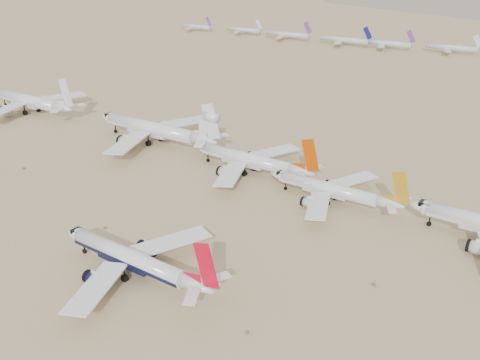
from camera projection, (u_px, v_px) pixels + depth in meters
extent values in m
plane|color=#947656|center=(150.00, 294.00, 114.86)|extent=(7000.00, 7000.00, 0.00)
cylinder|color=white|center=(128.00, 257.00, 120.30)|extent=(33.02, 3.90, 3.90)
cube|color=black|center=(128.00, 259.00, 120.49)|extent=(32.36, 3.96, 0.88)
sphere|color=white|center=(80.00, 236.00, 129.07)|extent=(3.90, 3.90, 3.90)
cube|color=black|center=(78.00, 231.00, 128.96)|extent=(2.73, 2.54, 0.98)
cone|color=white|center=(198.00, 286.00, 109.33)|extent=(8.26, 3.90, 3.90)
cube|color=white|center=(96.00, 287.00, 110.53)|extent=(12.75, 20.10, 0.61)
cube|color=white|center=(192.00, 296.00, 105.44)|extent=(5.24, 6.85, 0.23)
cylinder|color=black|center=(96.00, 280.00, 116.16)|extent=(4.59, 2.81, 2.81)
cube|color=white|center=(171.00, 242.00, 127.89)|extent=(12.75, 20.10, 0.61)
cube|color=white|center=(216.00, 278.00, 111.13)|extent=(5.24, 6.85, 0.23)
cylinder|color=black|center=(148.00, 249.00, 128.32)|extent=(4.59, 2.81, 2.81)
cube|color=red|center=(206.00, 266.00, 105.86)|extent=(6.26, 0.31, 10.31)
cylinder|color=black|center=(85.00, 251.00, 130.10)|extent=(1.17, 0.49, 1.17)
cylinder|color=black|center=(125.00, 278.00, 118.97)|extent=(1.64, 0.98, 1.64)
cylinder|color=black|center=(142.00, 267.00, 123.06)|extent=(1.64, 0.98, 1.64)
sphere|color=white|center=(427.00, 208.00, 141.83)|extent=(4.32, 4.32, 4.32)
cube|color=black|center=(425.00, 204.00, 141.70)|extent=(3.02, 2.81, 1.08)
cylinder|color=silver|center=(480.00, 249.00, 127.88)|extent=(4.95, 3.11, 3.11)
cylinder|color=black|center=(429.00, 224.00, 142.96)|extent=(1.30, 0.54, 1.30)
cylinder|color=white|center=(328.00, 188.00, 155.45)|extent=(30.53, 3.71, 3.71)
cube|color=silver|center=(328.00, 190.00, 155.63)|extent=(29.92, 3.77, 0.83)
sphere|color=white|center=(283.00, 177.00, 163.57)|extent=(3.71, 3.71, 3.71)
cube|color=black|center=(282.00, 173.00, 163.46)|extent=(2.60, 2.41, 0.93)
cone|color=white|center=(391.00, 204.00, 145.31)|extent=(7.63, 3.71, 3.71)
cube|color=white|center=(318.00, 206.00, 146.39)|extent=(11.79, 18.58, 0.57)
cube|color=white|center=(392.00, 208.00, 141.70)|extent=(4.85, 6.34, 0.22)
cylinder|color=silver|center=(310.00, 203.00, 151.61)|extent=(4.24, 2.67, 2.67)
cube|color=white|center=(351.00, 180.00, 162.52)|extent=(11.79, 18.58, 0.57)
cube|color=white|center=(401.00, 199.00, 146.98)|extent=(4.85, 6.34, 0.22)
cylinder|color=silver|center=(334.00, 186.00, 162.93)|extent=(4.24, 2.67, 2.67)
cube|color=gold|center=(401.00, 188.00, 142.09)|extent=(5.79, 0.30, 9.53)
cylinder|color=black|center=(286.00, 188.00, 164.54)|extent=(1.11, 0.46, 1.11)
cylinder|color=black|center=(327.00, 203.00, 154.21)|extent=(1.56, 0.93, 1.56)
cylinder|color=black|center=(335.00, 197.00, 158.10)|extent=(1.56, 0.93, 1.56)
cylinder|color=white|center=(246.00, 159.00, 176.11)|extent=(34.31, 4.19, 4.19)
cube|color=silver|center=(246.00, 160.00, 176.32)|extent=(33.62, 4.26, 0.94)
sphere|color=white|center=(205.00, 148.00, 185.23)|extent=(4.19, 4.19, 4.19)
cube|color=black|center=(204.00, 145.00, 185.11)|extent=(2.94, 2.73, 1.05)
cone|color=white|center=(302.00, 172.00, 164.71)|extent=(8.58, 4.19, 4.19)
cube|color=white|center=(231.00, 174.00, 165.92)|extent=(13.25, 20.88, 0.65)
cube|color=white|center=(301.00, 176.00, 160.65)|extent=(5.45, 7.12, 0.25)
cylinder|color=silver|center=(226.00, 173.00, 171.79)|extent=(4.77, 3.02, 3.02)
cube|color=white|center=(272.00, 152.00, 184.06)|extent=(13.25, 20.88, 0.65)
cube|color=white|center=(313.00, 168.00, 166.59)|extent=(5.45, 7.12, 0.25)
cylinder|color=silver|center=(255.00, 157.00, 184.53)|extent=(4.77, 3.02, 3.02)
cube|color=#C03F00|center=(310.00, 155.00, 161.09)|extent=(6.50, 0.34, 10.71)
cylinder|color=black|center=(208.00, 160.00, 186.33)|extent=(1.26, 0.52, 1.26)
cylinder|color=black|center=(244.00, 173.00, 174.71)|extent=(1.76, 1.05, 1.76)
cylinder|color=black|center=(254.00, 168.00, 179.10)|extent=(1.76, 1.05, 1.76)
cylinder|color=white|center=(151.00, 128.00, 203.20)|extent=(42.63, 5.10, 5.10)
cube|color=silver|center=(151.00, 129.00, 203.45)|extent=(41.78, 5.18, 1.15)
sphere|color=white|center=(112.00, 119.00, 214.53)|extent=(5.10, 5.10, 5.10)
cube|color=black|center=(111.00, 115.00, 214.38)|extent=(3.57, 3.32, 1.28)
cone|color=white|center=(205.00, 140.00, 189.04)|extent=(10.66, 5.10, 5.10)
cube|color=white|center=(128.00, 142.00, 190.57)|extent=(16.46, 25.94, 0.79)
cube|color=white|center=(200.00, 143.00, 184.01)|extent=(6.77, 8.85, 0.31)
cylinder|color=silver|center=(127.00, 142.00, 197.84)|extent=(5.92, 3.67, 3.67)
cube|color=white|center=(183.00, 122.00, 213.03)|extent=(16.46, 25.94, 0.79)
cube|color=white|center=(218.00, 136.00, 191.36)|extent=(6.77, 8.85, 0.31)
cylinder|color=silver|center=(166.00, 128.00, 213.59)|extent=(5.92, 3.67, 3.67)
cube|color=white|center=(211.00, 121.00, 184.55)|extent=(8.08, 0.41, 13.31)
cylinder|color=white|center=(211.00, 117.00, 183.75)|extent=(5.33, 3.31, 3.31)
cylinder|color=black|center=(116.00, 131.00, 215.87)|extent=(1.53, 0.64, 1.53)
cylinder|color=black|center=(148.00, 143.00, 201.47)|extent=(2.14, 1.28, 2.14)
cylinder|color=black|center=(161.00, 138.00, 206.82)|extent=(2.14, 1.28, 2.14)
cylinder|color=white|center=(28.00, 100.00, 241.03)|extent=(40.77, 5.01, 5.01)
cube|color=silver|center=(28.00, 102.00, 241.27)|extent=(39.95, 5.08, 1.13)
sphere|color=white|center=(2.00, 94.00, 251.86)|extent=(5.01, 5.01, 5.01)
cube|color=black|center=(0.00, 91.00, 251.72)|extent=(3.51, 3.26, 1.25)
cone|color=white|center=(64.00, 108.00, 227.48)|extent=(10.19, 5.01, 5.01)
cube|color=white|center=(3.00, 110.00, 228.91)|extent=(15.75, 24.81, 0.77)
cube|color=white|center=(57.00, 110.00, 222.65)|extent=(6.47, 8.46, 0.30)
cylinder|color=silver|center=(6.00, 111.00, 235.89)|extent=(5.66, 3.61, 3.61)
cube|color=white|center=(59.00, 97.00, 250.48)|extent=(15.75, 24.81, 0.77)
cube|color=white|center=(75.00, 105.00, 229.71)|extent=(6.47, 8.46, 0.30)
cylinder|color=silver|center=(45.00, 102.00, 251.05)|extent=(5.66, 3.61, 3.61)
cube|color=white|center=(66.00, 93.00, 223.18)|extent=(7.73, 0.40, 12.73)
cylinder|color=black|center=(5.00, 105.00, 253.18)|extent=(1.50, 0.63, 1.50)
cylinder|color=black|center=(25.00, 113.00, 239.36)|extent=(2.10, 1.25, 2.10)
cylinder|color=black|center=(39.00, 109.00, 244.61)|extent=(2.10, 1.25, 2.10)
cylinder|color=silver|center=(195.00, 26.00, 489.43)|extent=(33.31, 3.29, 3.29)
cube|color=#6B3895|center=(209.00, 21.00, 478.90)|extent=(6.63, 0.33, 8.35)
cube|color=silver|center=(189.00, 28.00, 483.17)|extent=(8.77, 15.33, 0.33)
cube|color=silver|center=(201.00, 26.00, 496.09)|extent=(8.77, 15.33, 0.33)
cylinder|color=silver|center=(243.00, 30.00, 468.28)|extent=(34.05, 3.36, 3.36)
cube|color=white|center=(259.00, 24.00, 457.51)|extent=(6.78, 0.34, 8.54)
cube|color=silver|center=(237.00, 31.00, 461.87)|extent=(8.97, 15.67, 0.34)
cube|color=silver|center=(249.00, 29.00, 475.08)|extent=(8.97, 15.67, 0.34)
cylinder|color=silver|center=(287.00, 34.00, 440.66)|extent=(40.11, 3.96, 3.96)
cube|color=#6B3895|center=(308.00, 28.00, 427.98)|extent=(7.99, 0.40, 10.06)
cube|color=silver|center=(280.00, 37.00, 433.12)|extent=(10.57, 18.47, 0.40)
cube|color=silver|center=(293.00, 34.00, 448.68)|extent=(10.57, 18.47, 0.40)
cylinder|color=silver|center=(344.00, 40.00, 413.35)|extent=(39.70, 3.92, 3.92)
cube|color=navy|center=(368.00, 33.00, 400.80)|extent=(7.91, 0.39, 9.96)
cube|color=silver|center=(338.00, 42.00, 405.89)|extent=(10.46, 18.28, 0.39)
cube|color=silver|center=(350.00, 39.00, 421.29)|extent=(10.46, 18.28, 0.39)
cylinder|color=silver|center=(386.00, 43.00, 398.79)|extent=(37.87, 3.74, 3.74)
cube|color=#6B3895|center=(411.00, 37.00, 386.81)|extent=(7.54, 0.37, 9.50)
cube|color=silver|center=(381.00, 46.00, 391.67)|extent=(9.98, 17.43, 0.37)
cube|color=silver|center=(391.00, 42.00, 406.35)|extent=(9.98, 17.43, 0.37)
cylinder|color=silver|center=(451.00, 48.00, 381.20)|extent=(36.35, 3.59, 3.59)
cube|color=white|center=(478.00, 41.00, 369.71)|extent=(7.24, 0.36, 9.12)
cube|color=silver|center=(447.00, 50.00, 374.37)|extent=(9.58, 16.73, 0.36)
cube|color=silver|center=(455.00, 47.00, 388.47)|extent=(9.58, 16.73, 0.36)
ellipsoid|color=brown|center=(24.00, 168.00, 180.40)|extent=(1.12, 1.12, 0.62)
ellipsoid|color=brown|center=(105.00, 228.00, 141.70)|extent=(0.98, 0.98, 0.54)
ellipsoid|color=brown|center=(247.00, 332.00, 102.99)|extent=(0.84, 0.84, 0.46)
ellipsoid|color=brown|center=(374.00, 284.00, 117.64)|extent=(0.98, 0.98, 0.54)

